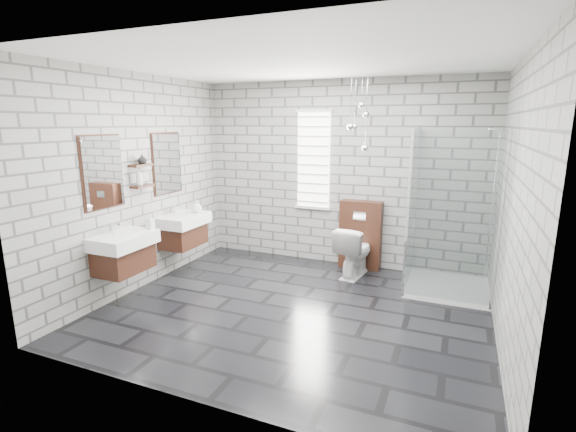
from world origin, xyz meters
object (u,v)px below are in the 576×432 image
Objects in this scene: vanity_right at (181,221)px; toilet at (354,251)px; vanity_left at (121,242)px; shower_enclosure at (441,254)px; cistern_panel at (360,235)px.

vanity_right reaches higher than toilet.
shower_enclosure reaches higher than vanity_left.
shower_enclosure reaches higher than toilet.
shower_enclosure reaches higher than vanity_right.
vanity_right is 0.77× the size of shower_enclosure.
vanity_right is at bearing -169.10° from shower_enclosure.
vanity_left reaches higher than cistern_panel.
vanity_right is 3.48m from shower_enclosure.
vanity_right reaches higher than cistern_panel.
toilet is (-1.13, 0.16, -0.15)m from shower_enclosure.
vanity_left is at bearing -90.00° from vanity_right.
shower_enclosure is at bearing 10.90° from vanity_right.
cistern_panel reaches higher than toilet.
vanity_left is 1.13m from vanity_right.
vanity_left is 3.24m from cistern_panel.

